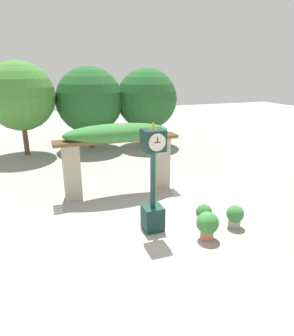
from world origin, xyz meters
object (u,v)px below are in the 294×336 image
Objects in this scene: potted_plant_near_left at (204,213)px; pedestal_clock at (153,182)px; potted_plant_near_right at (235,216)px; potted_plant_far_left at (208,224)px.

pedestal_clock is at bearing 171.24° from potted_plant_near_left.
potted_plant_far_left is (-1.16, -0.32, 0.08)m from potted_plant_near_right.
potted_plant_far_left is (-0.36, -0.80, 0.09)m from potted_plant_near_left.
potted_plant_near_left is 0.88m from potted_plant_far_left.
pedestal_clock reaches higher than potted_plant_far_left.
pedestal_clock is 4.63× the size of potted_plant_near_right.
potted_plant_far_left reaches higher than potted_plant_near_right.
potted_plant_near_left is at bearing -8.76° from pedestal_clock.
potted_plant_near_right is (0.81, -0.49, 0.01)m from potted_plant_near_left.
pedestal_clock is 4.98× the size of potted_plant_near_left.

